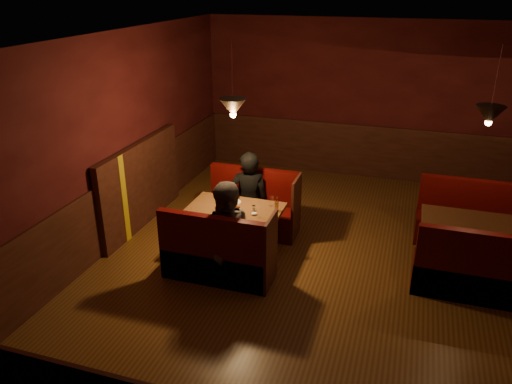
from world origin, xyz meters
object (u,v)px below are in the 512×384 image
(main_bench_far, at_px, (253,212))
(second_table, at_px, (467,233))
(second_bench_far, at_px, (464,224))
(second_bench_near, at_px, (471,275))
(diner_b, at_px, (230,220))
(main_bench_near, at_px, (218,259))
(diner_a, at_px, (249,181))
(main_table, at_px, (236,218))

(main_bench_far, height_order, second_table, main_bench_far)
(second_bench_far, xyz_separation_m, second_bench_near, (0.00, -1.41, 0.00))
(second_bench_far, relative_size, diner_b, 0.79)
(main_bench_near, height_order, diner_b, diner_b)
(second_bench_near, distance_m, diner_a, 3.19)
(diner_a, bearing_deg, diner_b, 83.73)
(main_bench_far, xyz_separation_m, diner_a, (-0.06, -0.04, 0.50))
(main_bench_near, xyz_separation_m, diner_a, (-0.06, 1.39, 0.50))
(diner_b, bearing_deg, second_bench_far, 18.17)
(main_bench_near, height_order, diner_a, diner_a)
(main_bench_near, xyz_separation_m, second_bench_far, (2.99, 1.98, -0.01))
(main_table, height_order, second_bench_far, second_bench_far)
(second_bench_far, height_order, diner_a, diner_a)
(main_bench_far, relative_size, main_bench_near, 1.00)
(main_table, distance_m, main_bench_near, 0.75)
(main_table, xyz_separation_m, diner_b, (0.16, -0.62, 0.30))
(main_table, relative_size, second_bench_near, 0.97)
(second_table, xyz_separation_m, diner_a, (-3.02, 0.11, 0.31))
(second_bench_far, bearing_deg, main_table, -157.11)
(diner_b, bearing_deg, second_bench_near, -5.78)
(second_bench_far, height_order, diner_b, diner_b)
(diner_b, bearing_deg, main_bench_near, -161.06)
(diner_a, xyz_separation_m, diner_b, (0.20, -1.30, 0.02))
(main_table, height_order, main_bench_near, main_bench_near)
(second_bench_far, xyz_separation_m, diner_a, (-3.04, -0.59, 0.50))
(main_table, xyz_separation_m, second_bench_near, (3.00, -0.14, -0.23))
(second_bench_far, bearing_deg, second_table, -92.20)
(second_bench_near, distance_m, diner_b, 2.93)
(main_bench_near, distance_m, diner_b, 0.55)
(main_bench_near, height_order, second_bench_near, main_bench_near)
(main_bench_near, relative_size, second_bench_far, 1.07)
(second_bench_near, relative_size, diner_b, 0.79)
(main_bench_far, distance_m, diner_a, 0.50)
(main_table, distance_m, main_bench_far, 0.75)
(second_bench_near, bearing_deg, diner_a, 164.98)
(main_bench_far, xyz_separation_m, second_bench_near, (2.99, -0.86, -0.01))
(second_table, distance_m, second_bench_far, 0.73)
(second_table, bearing_deg, second_bench_near, -87.80)
(diner_b, bearing_deg, second_table, 7.41)
(second_table, relative_size, diner_a, 0.74)
(diner_a, height_order, diner_b, diner_b)
(second_bench_far, bearing_deg, diner_b, -146.42)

